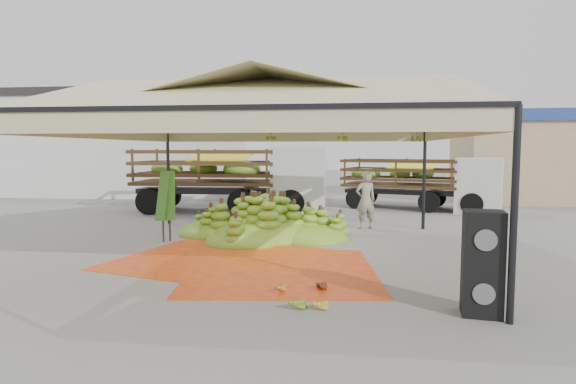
# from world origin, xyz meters

# --- Properties ---
(ground) EXTENTS (90.00, 90.00, 0.00)m
(ground) POSITION_xyz_m (0.00, 0.00, 0.00)
(ground) COLOR slate
(ground) RESTS_ON ground
(canopy_tent) EXTENTS (8.10, 8.10, 4.00)m
(canopy_tent) POSITION_xyz_m (0.00, 0.00, 3.30)
(canopy_tent) COLOR black
(canopy_tent) RESTS_ON ground
(building_white) EXTENTS (14.30, 6.30, 5.40)m
(building_white) POSITION_xyz_m (-10.00, 14.00, 2.71)
(building_white) COLOR silver
(building_white) RESTS_ON ground
(building_tan) EXTENTS (6.30, 5.30, 4.10)m
(building_tan) POSITION_xyz_m (10.00, 13.00, 2.07)
(building_tan) COLOR tan
(building_tan) RESTS_ON ground
(tarp_left) EXTENTS (4.95, 4.82, 0.01)m
(tarp_left) POSITION_xyz_m (-1.05, -0.69, 0.01)
(tarp_left) COLOR #E95615
(tarp_left) RESTS_ON ground
(tarp_right) EXTENTS (4.05, 4.21, 0.01)m
(tarp_right) POSITION_xyz_m (0.48, -1.53, 0.01)
(tarp_right) COLOR #CF5913
(tarp_right) RESTS_ON ground
(banana_heap) EXTENTS (5.14, 4.26, 1.08)m
(banana_heap) POSITION_xyz_m (-0.53, 2.05, 0.54)
(banana_heap) COLOR #57821B
(banana_heap) RESTS_ON ground
(hand_yellow_a) EXTENTS (0.56, 0.52, 0.21)m
(hand_yellow_a) POSITION_xyz_m (1.31, -3.70, 0.10)
(hand_yellow_a) COLOR gold
(hand_yellow_a) RESTS_ON ground
(hand_yellow_b) EXTENTS (0.41, 0.35, 0.18)m
(hand_yellow_b) POSITION_xyz_m (0.58, -2.90, 0.09)
(hand_yellow_b) COLOR #B48824
(hand_yellow_b) RESTS_ON ground
(hand_red_a) EXTENTS (0.47, 0.43, 0.17)m
(hand_red_a) POSITION_xyz_m (1.27, -2.57, 0.09)
(hand_red_a) COLOR #572C13
(hand_red_a) RESTS_ON ground
(hand_red_b) EXTENTS (0.46, 0.41, 0.18)m
(hand_red_b) POSITION_xyz_m (1.25, -2.73, 0.09)
(hand_red_b) COLOR #572913
(hand_red_b) RESTS_ON ground
(hand_green) EXTENTS (0.62, 0.57, 0.23)m
(hand_green) POSITION_xyz_m (0.96, -3.70, 0.11)
(hand_green) COLOR #4F7217
(hand_green) RESTS_ON ground
(hanging_bunches) EXTENTS (3.24, 0.24, 0.20)m
(hanging_bunches) POSITION_xyz_m (1.62, -0.70, 2.62)
(hanging_bunches) COLOR #3E6E16
(hanging_bunches) RESTS_ON ground
(speaker_stack) EXTENTS (0.61, 0.55, 1.53)m
(speaker_stack) POSITION_xyz_m (3.70, -3.68, 0.76)
(speaker_stack) COLOR black
(speaker_stack) RESTS_ON ground
(banana_leaves) EXTENTS (0.96, 1.36, 3.70)m
(banana_leaves) POSITION_xyz_m (-3.03, 1.41, 0.00)
(banana_leaves) COLOR #2D711E
(banana_leaves) RESTS_ON ground
(vendor) EXTENTS (0.75, 0.63, 1.75)m
(vendor) POSITION_xyz_m (2.27, 3.84, 0.87)
(vendor) COLOR gray
(vendor) RESTS_ON ground
(truck_left) EXTENTS (7.28, 2.72, 2.47)m
(truck_left) POSITION_xyz_m (-2.46, 7.24, 1.52)
(truck_left) COLOR #452F17
(truck_left) RESTS_ON ground
(truck_right) EXTENTS (6.36, 3.77, 2.07)m
(truck_right) POSITION_xyz_m (4.82, 8.86, 1.28)
(truck_right) COLOR #453017
(truck_right) RESTS_ON ground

